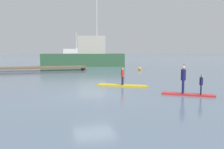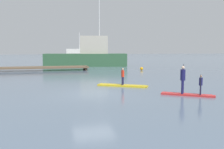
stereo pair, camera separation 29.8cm
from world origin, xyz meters
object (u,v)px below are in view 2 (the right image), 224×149
(fishing_boat_white_large, at_px, (88,56))
(mooring_buoy_near, at_px, (142,69))
(paddler_adult, at_px, (183,78))
(fishing_boat_green_midground, at_px, (78,56))
(paddleboard_far, at_px, (187,95))
(paddler_child_front, at_px, (201,84))
(paddleboard_near, at_px, (123,85))
(paddler_child_solo, at_px, (123,75))

(fishing_boat_white_large, xyz_separation_m, mooring_buoy_near, (5.55, -8.97, -1.35))
(paddler_adult, xyz_separation_m, fishing_boat_green_midground, (-1.37, 42.88, 0.06))
(fishing_boat_green_midground, bearing_deg, paddleboard_far, -87.87)
(paddleboard_far, relative_size, fishing_boat_white_large, 0.21)
(fishing_boat_white_large, bearing_deg, fishing_boat_green_midground, 89.07)
(paddler_child_front, bearing_deg, paddleboard_far, 143.71)
(paddleboard_far, height_order, mooring_buoy_near, mooring_buoy_near)
(paddleboard_near, height_order, paddler_child_solo, paddler_child_solo)
(paddler_adult, xyz_separation_m, fishing_boat_white_large, (-1.64, 25.99, 0.53))
(paddler_child_solo, bearing_deg, paddler_adult, -60.93)
(fishing_boat_white_large, height_order, mooring_buoy_near, fishing_boat_white_large)
(mooring_buoy_near, bearing_deg, paddleboard_near, -116.23)
(paddler_child_solo, bearing_deg, paddleboard_near, 107.87)
(fishing_boat_white_large, bearing_deg, paddleboard_near, -91.93)
(paddler_child_solo, relative_size, paddleboard_far, 0.47)
(paddler_child_solo, height_order, paddler_adult, paddler_adult)
(paddler_child_solo, bearing_deg, mooring_buoy_near, 63.82)
(paddleboard_far, xyz_separation_m, paddler_child_front, (0.57, -0.42, 0.67))
(paddler_child_solo, xyz_separation_m, fishing_boat_white_large, (0.73, 21.73, 0.77))
(paddleboard_near, bearing_deg, mooring_buoy_near, 63.77)
(paddler_adult, bearing_deg, fishing_boat_green_midground, 91.83)
(paddler_child_solo, distance_m, paddler_child_front, 5.79)
(paddleboard_near, xyz_separation_m, paddleboard_far, (2.60, -4.45, 0.00))
(paddler_child_front, distance_m, fishing_boat_white_large, 26.71)
(paddleboard_near, bearing_deg, fishing_boat_white_large, 88.07)
(paddler_adult, bearing_deg, paddleboard_near, 119.03)
(paddleboard_far, height_order, fishing_boat_white_large, fishing_boat_white_large)
(paddleboard_far, relative_size, paddler_child_front, 2.33)
(paddleboard_far, distance_m, paddler_child_front, 0.97)
(paddleboard_near, relative_size, paddler_adult, 2.04)
(paddleboard_near, height_order, fishing_boat_white_large, fishing_boat_white_large)
(paddleboard_near, xyz_separation_m, fishing_boat_green_midground, (1.01, 38.61, 1.03))
(paddler_child_front, xyz_separation_m, fishing_boat_green_midground, (-2.16, 43.47, 0.36))
(fishing_boat_white_large, bearing_deg, paddler_adult, -86.39)
(paddler_adult, distance_m, paddler_child_front, 1.03)
(fishing_boat_green_midground, bearing_deg, paddler_adult, -88.17)
(fishing_boat_green_midground, height_order, mooring_buoy_near, fishing_boat_green_midground)
(paddler_child_front, xyz_separation_m, mooring_buoy_near, (3.11, 17.61, -0.52))
(paddleboard_far, bearing_deg, mooring_buoy_near, 77.92)
(paddler_adult, relative_size, mooring_buoy_near, 4.23)
(paddleboard_near, xyz_separation_m, paddler_child_front, (3.17, -4.86, 0.67))
(paddleboard_near, bearing_deg, paddler_child_solo, -72.13)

